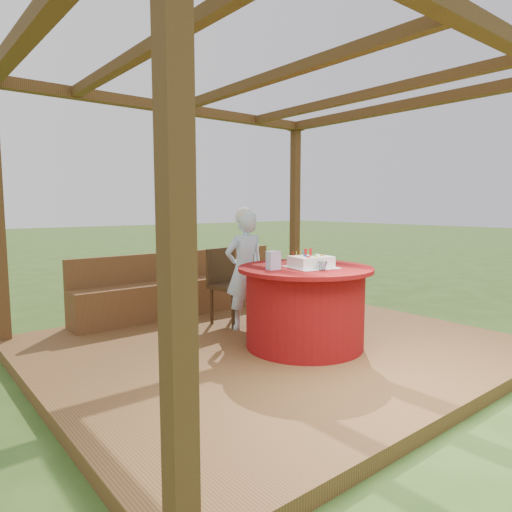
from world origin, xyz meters
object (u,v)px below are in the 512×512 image
at_px(chair, 228,281).
at_px(drinking_glass, 322,266).
at_px(bench, 186,293).
at_px(table, 305,306).
at_px(elderly_woman, 245,268).
at_px(birthday_cake, 311,262).
at_px(gift_bag, 273,260).

relative_size(chair, drinking_glass, 9.91).
relative_size(bench, table, 2.25).
bearing_deg(table, chair, 91.97).
bearing_deg(table, elderly_woman, 92.81).
xyz_separation_m(elderly_woman, drinking_glass, (-0.01, -1.20, 0.15)).
distance_m(birthday_cake, gift_bag, 0.40).
xyz_separation_m(bench, gift_bag, (-0.20, -1.98, 0.63)).
relative_size(elderly_woman, birthday_cake, 2.79).
bearing_deg(bench, drinking_glass, -86.98).
height_order(elderly_woman, birthday_cake, elderly_woman).
xyz_separation_m(chair, drinking_glass, (-0.01, -1.53, 0.34)).
bearing_deg(gift_bag, chair, 78.18).
height_order(elderly_woman, drinking_glass, elderly_woman).
bearing_deg(birthday_cake, bench, 94.91).
height_order(birthday_cake, drinking_glass, birthday_cake).
height_order(bench, birthday_cake, birthday_cake).
height_order(bench, table, table).
relative_size(gift_bag, drinking_glass, 1.94).
bearing_deg(chair, drinking_glass, -90.32).
xyz_separation_m(chair, birthday_cake, (0.05, -1.33, 0.36)).
height_order(chair, elderly_woman, elderly_woman).
xyz_separation_m(bench, birthday_cake, (0.18, -2.10, 0.60)).
bearing_deg(drinking_glass, gift_bag, 134.21).
bearing_deg(elderly_woman, table, -87.19).
relative_size(table, birthday_cake, 2.67).
xyz_separation_m(table, birthday_cake, (0.01, -0.07, 0.46)).
xyz_separation_m(elderly_woman, gift_bag, (-0.33, -0.87, 0.20)).
xyz_separation_m(chair, gift_bag, (-0.33, -1.20, 0.39)).
bearing_deg(drinking_glass, bench, 93.02).
distance_m(table, chair, 1.26).
distance_m(table, drinking_glass, 0.52).
xyz_separation_m(table, elderly_woman, (-0.05, 0.93, 0.29)).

